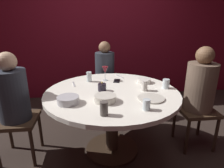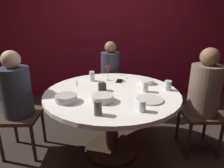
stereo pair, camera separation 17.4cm
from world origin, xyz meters
name	(u,v)px [view 2 (the right image)]	position (x,y,z in m)	size (l,w,h in m)	color
ground_plane	(112,149)	(0.00, 0.00, 0.00)	(8.00, 8.00, 0.00)	#2D231E
back_wall	(110,28)	(0.00, 1.78, 1.30)	(6.00, 0.10, 2.60)	maroon
dining_table	(112,103)	(0.00, 0.00, 0.59)	(1.41, 1.41, 0.73)	silver
seated_diner_left	(17,93)	(-1.00, 0.00, 0.72)	(0.40, 0.40, 1.16)	#3F2D1E
seated_diner_back	(111,71)	(0.00, 0.95, 0.70)	(0.40, 0.40, 1.14)	#3F2D1E
seated_diner_right	(204,91)	(0.98, 0.00, 0.73)	(0.40, 0.40, 1.18)	#3F2D1E
candle_holder	(102,87)	(-0.10, 0.03, 0.77)	(0.09, 0.09, 0.10)	black
wine_glass	(108,70)	(-0.04, 0.38, 0.86)	(0.08, 0.08, 0.18)	silver
dinner_plate	(150,100)	(0.35, -0.25, 0.74)	(0.25, 0.25, 0.01)	beige
cell_phone	(119,81)	(0.10, 0.34, 0.73)	(0.07, 0.14, 0.01)	black
bowl_serving_large	(66,98)	(-0.43, -0.26, 0.76)	(0.20, 0.20, 0.06)	#B7B7BC
bowl_salad_center	(103,98)	(-0.09, -0.26, 0.76)	(0.20, 0.20, 0.06)	beige
bowl_small_white	(147,81)	(0.41, 0.24, 0.76)	(0.16, 0.16, 0.05)	silver
cup_near_candle	(142,106)	(0.23, -0.47, 0.78)	(0.06, 0.06, 0.09)	silver
cup_by_left_diner	(92,76)	(-0.24, 0.36, 0.79)	(0.06, 0.06, 0.12)	silver
cup_by_right_diner	(145,87)	(0.34, -0.02, 0.79)	(0.06, 0.06, 0.11)	silver
cup_center_front	(98,108)	(-0.12, -0.52, 0.79)	(0.06, 0.06, 0.11)	#4C4742
cup_far_edge	(168,85)	(0.60, 0.03, 0.78)	(0.07, 0.07, 0.10)	silver
fork_near_plate	(76,83)	(-0.42, 0.27, 0.73)	(0.02, 0.18, 0.01)	#B7B7BC
knife_near_plate	(124,77)	(0.16, 0.53, 0.73)	(0.02, 0.18, 0.01)	#B7B7BC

